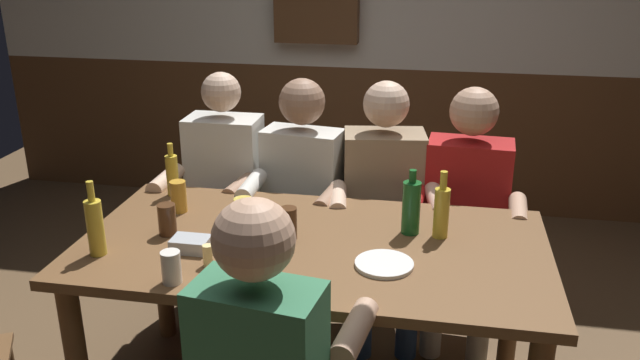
{
  "coord_description": "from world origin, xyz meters",
  "views": [
    {
      "loc": [
        0.45,
        -2.14,
        1.88
      ],
      "look_at": [
        0.0,
        0.26,
        0.96
      ],
      "focal_mm": 37.06,
      "sensor_mm": 36.0,
      "label": 1
    }
  ],
  "objects_px": {
    "dining_table": "(312,266)",
    "pint_glass_0": "(171,267)",
    "table_candle": "(208,255)",
    "bottle_2": "(441,211)",
    "person_0": "(221,188)",
    "person_1": "(297,193)",
    "person_3": "(466,204)",
    "bottle_1": "(411,207)",
    "pint_glass_2": "(179,196)",
    "plate_0": "(384,264)",
    "pint_glass_1": "(289,223)",
    "person_2": "(384,198)",
    "pint_glass_4": "(167,219)",
    "bottle_3": "(172,174)",
    "bottle_0": "(95,226)",
    "condiment_caddy": "(191,244)",
    "pint_glass_3": "(244,212)"
  },
  "relations": [
    {
      "from": "person_0",
      "to": "pint_glass_2",
      "type": "bearing_deg",
      "value": 88.84
    },
    {
      "from": "person_2",
      "to": "pint_glass_0",
      "type": "height_order",
      "value": "person_2"
    },
    {
      "from": "bottle_1",
      "to": "pint_glass_2",
      "type": "relative_size",
      "value": 1.94
    },
    {
      "from": "bottle_1",
      "to": "bottle_2",
      "type": "relative_size",
      "value": 0.98
    },
    {
      "from": "bottle_1",
      "to": "pint_glass_3",
      "type": "distance_m",
      "value": 0.67
    },
    {
      "from": "plate_0",
      "to": "pint_glass_1",
      "type": "distance_m",
      "value": 0.42
    },
    {
      "from": "person_3",
      "to": "pint_glass_2",
      "type": "distance_m",
      "value": 1.32
    },
    {
      "from": "plate_0",
      "to": "pint_glass_0",
      "type": "xyz_separation_m",
      "value": [
        -0.7,
        -0.25,
        0.05
      ]
    },
    {
      "from": "bottle_3",
      "to": "bottle_1",
      "type": "bearing_deg",
      "value": -10.91
    },
    {
      "from": "pint_glass_0",
      "to": "person_0",
      "type": "bearing_deg",
      "value": 100.23
    },
    {
      "from": "table_candle",
      "to": "bottle_0",
      "type": "relative_size",
      "value": 0.28
    },
    {
      "from": "person_0",
      "to": "bottle_1",
      "type": "height_order",
      "value": "person_0"
    },
    {
      "from": "dining_table",
      "to": "pint_glass_2",
      "type": "relative_size",
      "value": 13.15
    },
    {
      "from": "dining_table",
      "to": "person_3",
      "type": "relative_size",
      "value": 1.46
    },
    {
      "from": "bottle_1",
      "to": "pint_glass_4",
      "type": "bearing_deg",
      "value": -168.66
    },
    {
      "from": "person_3",
      "to": "bottle_0",
      "type": "distance_m",
      "value": 1.66
    },
    {
      "from": "pint_glass_2",
      "to": "dining_table",
      "type": "bearing_deg",
      "value": -17.23
    },
    {
      "from": "bottle_1",
      "to": "pint_glass_0",
      "type": "relative_size",
      "value": 2.3
    },
    {
      "from": "dining_table",
      "to": "table_candle",
      "type": "relative_size",
      "value": 22.33
    },
    {
      "from": "condiment_caddy",
      "to": "person_2",
      "type": "bearing_deg",
      "value": 52.73
    },
    {
      "from": "table_candle",
      "to": "person_3",
      "type": "bearing_deg",
      "value": 45.92
    },
    {
      "from": "pint_glass_3",
      "to": "dining_table",
      "type": "bearing_deg",
      "value": -19.84
    },
    {
      "from": "person_0",
      "to": "pint_glass_3",
      "type": "bearing_deg",
      "value": 117.06
    },
    {
      "from": "table_candle",
      "to": "bottle_2",
      "type": "distance_m",
      "value": 0.9
    },
    {
      "from": "person_2",
      "to": "person_3",
      "type": "bearing_deg",
      "value": 172.07
    },
    {
      "from": "dining_table",
      "to": "condiment_caddy",
      "type": "distance_m",
      "value": 0.47
    },
    {
      "from": "pint_glass_3",
      "to": "condiment_caddy",
      "type": "bearing_deg",
      "value": -116.27
    },
    {
      "from": "condiment_caddy",
      "to": "pint_glass_2",
      "type": "height_order",
      "value": "pint_glass_2"
    },
    {
      "from": "plate_0",
      "to": "pint_glass_2",
      "type": "height_order",
      "value": "pint_glass_2"
    },
    {
      "from": "table_candle",
      "to": "plate_0",
      "type": "height_order",
      "value": "table_candle"
    },
    {
      "from": "person_3",
      "to": "bottle_1",
      "type": "relative_size",
      "value": 4.64
    },
    {
      "from": "dining_table",
      "to": "condiment_caddy",
      "type": "relative_size",
      "value": 12.76
    },
    {
      "from": "person_2",
      "to": "table_candle",
      "type": "relative_size",
      "value": 15.42
    },
    {
      "from": "bottle_2",
      "to": "pint_glass_4",
      "type": "distance_m",
      "value": 1.07
    },
    {
      "from": "bottle_0",
      "to": "bottle_1",
      "type": "height_order",
      "value": "bottle_0"
    },
    {
      "from": "condiment_caddy",
      "to": "plate_0",
      "type": "relative_size",
      "value": 0.67
    },
    {
      "from": "plate_0",
      "to": "pint_glass_4",
      "type": "bearing_deg",
      "value": 172.74
    },
    {
      "from": "person_0",
      "to": "bottle_2",
      "type": "distance_m",
      "value": 1.23
    },
    {
      "from": "person_1",
      "to": "table_candle",
      "type": "distance_m",
      "value": 0.96
    },
    {
      "from": "dining_table",
      "to": "pint_glass_0",
      "type": "relative_size",
      "value": 15.63
    },
    {
      "from": "bottle_1",
      "to": "bottle_3",
      "type": "relative_size",
      "value": 1.08
    },
    {
      "from": "person_3",
      "to": "person_0",
      "type": "bearing_deg",
      "value": 4.18
    },
    {
      "from": "bottle_2",
      "to": "plate_0",
      "type": "bearing_deg",
      "value": -123.98
    },
    {
      "from": "bottle_2",
      "to": "pint_glass_1",
      "type": "distance_m",
      "value": 0.59
    },
    {
      "from": "bottle_0",
      "to": "pint_glass_3",
      "type": "relative_size",
      "value": 2.53
    },
    {
      "from": "bottle_1",
      "to": "pint_glass_2",
      "type": "height_order",
      "value": "bottle_1"
    },
    {
      "from": "dining_table",
      "to": "bottle_3",
      "type": "bearing_deg",
      "value": 152.99
    },
    {
      "from": "pint_glass_4",
      "to": "plate_0",
      "type": "bearing_deg",
      "value": -7.26
    },
    {
      "from": "person_1",
      "to": "pint_glass_1",
      "type": "distance_m",
      "value": 0.7
    },
    {
      "from": "person_1",
      "to": "person_3",
      "type": "relative_size",
      "value": 1.01
    }
  ]
}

